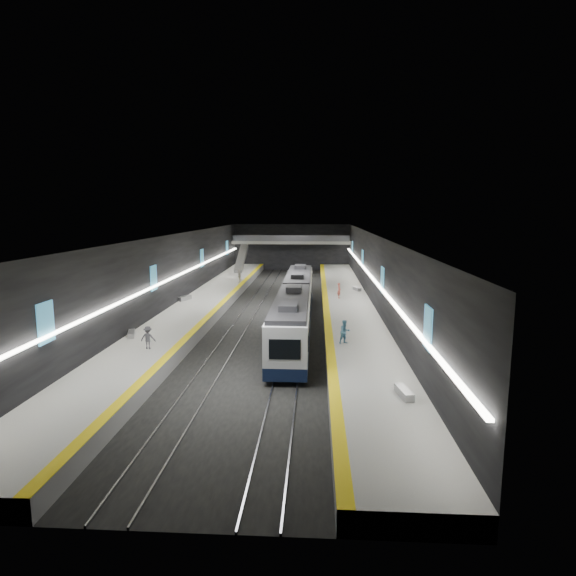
# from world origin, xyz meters

# --- Properties ---
(ground) EXTENTS (70.00, 70.00, 0.00)m
(ground) POSITION_xyz_m (0.00, 0.00, 0.00)
(ground) COLOR black
(ground) RESTS_ON ground
(ceiling) EXTENTS (20.00, 70.00, 0.04)m
(ceiling) POSITION_xyz_m (0.00, 0.00, 8.00)
(ceiling) COLOR beige
(ceiling) RESTS_ON wall_left
(wall_left) EXTENTS (0.04, 70.00, 8.00)m
(wall_left) POSITION_xyz_m (-10.00, 0.00, 4.00)
(wall_left) COLOR black
(wall_left) RESTS_ON ground
(wall_right) EXTENTS (0.04, 70.00, 8.00)m
(wall_right) POSITION_xyz_m (10.00, 0.00, 4.00)
(wall_right) COLOR black
(wall_right) RESTS_ON ground
(wall_back) EXTENTS (20.00, 0.04, 8.00)m
(wall_back) POSITION_xyz_m (0.00, 35.00, 4.00)
(wall_back) COLOR black
(wall_back) RESTS_ON ground
(wall_front) EXTENTS (20.00, 0.04, 8.00)m
(wall_front) POSITION_xyz_m (0.00, -35.00, 4.00)
(wall_front) COLOR black
(wall_front) RESTS_ON ground
(platform_left) EXTENTS (5.00, 70.00, 1.00)m
(platform_left) POSITION_xyz_m (-7.50, 0.00, 0.50)
(platform_left) COLOR slate
(platform_left) RESTS_ON ground
(tile_surface_left) EXTENTS (5.00, 70.00, 0.02)m
(tile_surface_left) POSITION_xyz_m (-7.50, 0.00, 1.01)
(tile_surface_left) COLOR #B5B5AF
(tile_surface_left) RESTS_ON platform_left
(tactile_strip_left) EXTENTS (0.60, 70.00, 0.02)m
(tactile_strip_left) POSITION_xyz_m (-5.30, 0.00, 1.02)
(tactile_strip_left) COLOR yellow
(tactile_strip_left) RESTS_ON platform_left
(platform_right) EXTENTS (5.00, 70.00, 1.00)m
(platform_right) POSITION_xyz_m (7.50, 0.00, 0.50)
(platform_right) COLOR slate
(platform_right) RESTS_ON ground
(tile_surface_right) EXTENTS (5.00, 70.00, 0.02)m
(tile_surface_right) POSITION_xyz_m (7.50, 0.00, 1.01)
(tile_surface_right) COLOR #B5B5AF
(tile_surface_right) RESTS_ON platform_right
(tactile_strip_right) EXTENTS (0.60, 70.00, 0.02)m
(tactile_strip_right) POSITION_xyz_m (5.30, 0.00, 1.02)
(tactile_strip_right) COLOR yellow
(tactile_strip_right) RESTS_ON platform_right
(rails) EXTENTS (6.52, 70.00, 0.12)m
(rails) POSITION_xyz_m (-0.00, 0.00, 0.06)
(rails) COLOR gray
(rails) RESTS_ON ground
(train) EXTENTS (2.69, 30.04, 3.60)m
(train) POSITION_xyz_m (2.50, -6.92, 2.20)
(train) COLOR #0F1A38
(train) RESTS_ON ground
(ad_posters) EXTENTS (19.94, 53.50, 2.20)m
(ad_posters) POSITION_xyz_m (-0.00, 1.00, 4.50)
(ad_posters) COLOR teal
(ad_posters) RESTS_ON wall_left
(cove_light_left) EXTENTS (0.25, 68.60, 0.12)m
(cove_light_left) POSITION_xyz_m (-9.80, 0.00, 3.80)
(cove_light_left) COLOR white
(cove_light_left) RESTS_ON wall_left
(cove_light_right) EXTENTS (0.25, 68.60, 0.12)m
(cove_light_right) POSITION_xyz_m (9.80, 0.00, 3.80)
(cove_light_right) COLOR white
(cove_light_right) RESTS_ON wall_right
(mezzanine_bridge) EXTENTS (20.00, 3.00, 1.50)m
(mezzanine_bridge) POSITION_xyz_m (0.00, 32.93, 5.04)
(mezzanine_bridge) COLOR gray
(mezzanine_bridge) RESTS_ON wall_left
(escalator) EXTENTS (1.20, 7.50, 3.92)m
(escalator) POSITION_xyz_m (-7.50, 26.00, 2.90)
(escalator) COLOR #99999E
(escalator) RESTS_ON platform_left
(bench_left_near) EXTENTS (0.94, 1.72, 0.41)m
(bench_left_near) POSITION_xyz_m (-9.50, -14.68, 1.20)
(bench_left_near) COLOR #99999E
(bench_left_near) RESTS_ON platform_left
(bench_left_far) EXTENTS (1.15, 1.88, 0.45)m
(bench_left_far) POSITION_xyz_m (-9.50, 0.05, 1.22)
(bench_left_far) COLOR #99999E
(bench_left_far) RESTS_ON platform_left
(bench_right_near) EXTENTS (0.77, 1.78, 0.42)m
(bench_right_near) POSITION_xyz_m (8.79, -25.39, 1.21)
(bench_right_near) COLOR #99999E
(bench_right_near) RESTS_ON platform_right
(bench_right_far) EXTENTS (0.96, 1.78, 0.42)m
(bench_right_far) POSITION_xyz_m (9.11, 7.46, 1.21)
(bench_right_far) COLOR #99999E
(bench_right_far) RESTS_ON platform_right
(passenger_right_a) EXTENTS (0.43, 0.62, 1.65)m
(passenger_right_a) POSITION_xyz_m (6.77, 2.20, 1.82)
(passenger_right_a) COLOR #BA5545
(passenger_right_a) RESTS_ON platform_right
(passenger_right_b) EXTENTS (1.04, 0.96, 1.71)m
(passenger_right_b) POSITION_xyz_m (6.35, -15.72, 1.85)
(passenger_right_b) COLOR teal
(passenger_right_b) RESTS_ON platform_right
(passenger_left_a) EXTENTS (0.60, 1.05, 1.69)m
(passenger_left_a) POSITION_xyz_m (-5.73, 12.91, 1.84)
(passenger_left_a) COLOR beige
(passenger_left_a) RESTS_ON platform_left
(passenger_left_b) EXTENTS (1.02, 0.59, 1.57)m
(passenger_left_b) POSITION_xyz_m (-7.08, -17.84, 1.79)
(passenger_left_b) COLOR #43434B
(passenger_left_b) RESTS_ON platform_left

